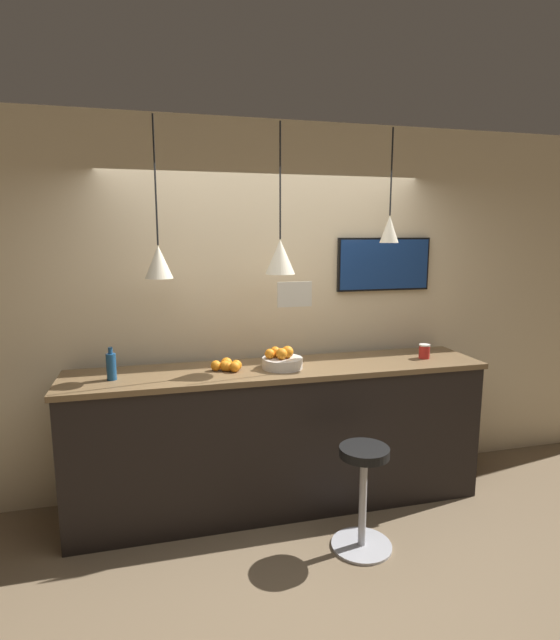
{
  "coord_description": "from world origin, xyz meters",
  "views": [
    {
      "loc": [
        -0.89,
        -2.7,
        2.05
      ],
      "look_at": [
        0.0,
        0.73,
        1.43
      ],
      "focal_mm": 28.0,
      "sensor_mm": 36.0,
      "label": 1
    }
  ],
  "objects_px": {
    "bar_stool": "(363,485)",
    "fruit_bowl": "(282,360)",
    "mounted_tv": "(384,264)",
    "juice_bottle": "(111,366)",
    "spread_jar": "(424,351)"
  },
  "relations": [
    {
      "from": "fruit_bowl",
      "to": "mounted_tv",
      "type": "relative_size",
      "value": 0.36
    },
    {
      "from": "juice_bottle",
      "to": "spread_jar",
      "type": "distance_m",
      "value": 2.33
    },
    {
      "from": "spread_jar",
      "to": "mounted_tv",
      "type": "relative_size",
      "value": 0.14
    },
    {
      "from": "juice_bottle",
      "to": "mounted_tv",
      "type": "distance_m",
      "value": 2.28
    },
    {
      "from": "bar_stool",
      "to": "fruit_bowl",
      "type": "xyz_separation_m",
      "value": [
        -0.38,
        0.63,
        0.7
      ]
    },
    {
      "from": "bar_stool",
      "to": "juice_bottle",
      "type": "bearing_deg",
      "value": 158.09
    },
    {
      "from": "bar_stool",
      "to": "juice_bottle",
      "type": "xyz_separation_m",
      "value": [
        -1.56,
        0.63,
        0.74
      ]
    },
    {
      "from": "fruit_bowl",
      "to": "spread_jar",
      "type": "height_order",
      "value": "fruit_bowl"
    },
    {
      "from": "fruit_bowl",
      "to": "spread_jar",
      "type": "distance_m",
      "value": 1.16
    },
    {
      "from": "bar_stool",
      "to": "mounted_tv",
      "type": "xyz_separation_m",
      "value": [
        0.6,
        1.03,
        1.36
      ]
    },
    {
      "from": "fruit_bowl",
      "to": "mounted_tv",
      "type": "distance_m",
      "value": 1.25
    },
    {
      "from": "spread_jar",
      "to": "fruit_bowl",
      "type": "bearing_deg",
      "value": -179.92
    },
    {
      "from": "spread_jar",
      "to": "juice_bottle",
      "type": "bearing_deg",
      "value": -180.0
    },
    {
      "from": "juice_bottle",
      "to": "spread_jar",
      "type": "xyz_separation_m",
      "value": [
        2.33,
        0.0,
        -0.04
      ]
    },
    {
      "from": "bar_stool",
      "to": "spread_jar",
      "type": "xyz_separation_m",
      "value": [
        0.77,
        0.63,
        0.7
      ]
    }
  ]
}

